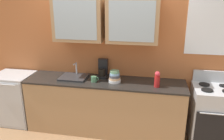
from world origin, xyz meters
TOP-DOWN VIEW (x-y plane):
  - ground_plane at (0.00, 0.00)m, footprint 10.00×10.00m
  - back_wall_unit at (0.01, 0.30)m, footprint 4.64×0.48m
  - counter at (0.00, 0.00)m, footprint 2.52×0.61m
  - stove_range at (1.64, -0.00)m, footprint 0.59×0.62m
  - sink_faucet at (-0.51, 0.03)m, footprint 0.43×0.36m
  - bowl_stack at (0.17, -0.02)m, footprint 0.19×0.19m
  - vase at (0.81, -0.10)m, footprint 0.08×0.08m
  - cup_near_sink at (-0.15, -0.07)m, footprint 0.12×0.09m
  - dishwasher at (-1.60, -0.00)m, footprint 0.64×0.59m
  - coffee_maker at (-0.07, 0.19)m, footprint 0.17×0.20m

SIDE VIEW (x-z plane):
  - ground_plane at x=0.00m, z-range 0.00..0.00m
  - dishwasher at x=-1.60m, z-range 0.00..0.88m
  - counter at x=0.00m, z-range 0.00..0.88m
  - stove_range at x=1.64m, z-range -0.08..0.98m
  - sink_faucet at x=-0.51m, z-range 0.79..1.01m
  - cup_near_sink at x=-0.15m, z-range 0.88..0.97m
  - bowl_stack at x=0.17m, z-range 0.87..1.06m
  - coffee_maker at x=-0.07m, z-range 0.84..1.13m
  - vase at x=0.81m, z-range 0.88..1.12m
  - back_wall_unit at x=0.01m, z-range 0.10..2.85m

